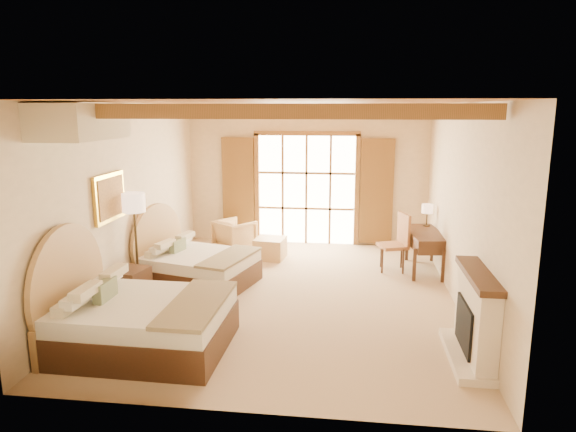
% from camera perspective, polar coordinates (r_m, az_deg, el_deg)
% --- Properties ---
extents(floor, '(7.00, 7.00, 0.00)m').
position_cam_1_polar(floor, '(8.86, -0.03, -8.68)').
color(floor, tan).
rests_on(floor, ground).
extents(wall_back, '(5.50, 0.00, 5.50)m').
position_cam_1_polar(wall_back, '(11.87, 2.09, 4.58)').
color(wall_back, beige).
rests_on(wall_back, ground).
extents(wall_left, '(0.00, 7.00, 7.00)m').
position_cam_1_polar(wall_left, '(9.18, -17.33, 1.86)').
color(wall_left, beige).
rests_on(wall_left, ground).
extents(wall_right, '(0.00, 7.00, 7.00)m').
position_cam_1_polar(wall_right, '(8.54, 18.61, 1.05)').
color(wall_right, beige).
rests_on(wall_right, ground).
extents(ceiling, '(7.00, 7.00, 0.00)m').
position_cam_1_polar(ceiling, '(8.29, -0.03, 12.49)').
color(ceiling, '#B16C36').
rests_on(ceiling, ground).
extents(ceiling_beams, '(5.39, 4.60, 0.18)m').
position_cam_1_polar(ceiling_beams, '(8.29, -0.03, 11.66)').
color(ceiling_beams, '#955E30').
rests_on(ceiling_beams, ceiling).
extents(french_doors, '(3.95, 0.08, 2.60)m').
position_cam_1_polar(french_doors, '(11.86, 2.05, 2.87)').
color(french_doors, white).
rests_on(french_doors, ground).
extents(fireplace, '(0.46, 1.40, 1.16)m').
position_cam_1_polar(fireplace, '(6.93, 19.98, -10.95)').
color(fireplace, beige).
rests_on(fireplace, ground).
extents(painting, '(0.06, 0.95, 0.75)m').
position_cam_1_polar(painting, '(8.47, -19.17, 1.96)').
color(painting, gold).
rests_on(painting, wall_left).
extents(canopy_valance, '(0.70, 1.40, 0.45)m').
position_cam_1_polar(canopy_valance, '(7.11, -22.08, 9.71)').
color(canopy_valance, '#F5E8C4').
rests_on(canopy_valance, ceiling).
extents(bed_near, '(2.20, 1.71, 1.43)m').
position_cam_1_polar(bed_near, '(7.17, -17.00, -10.64)').
color(bed_near, '#472418').
rests_on(bed_near, floor).
extents(bed_far, '(2.21, 1.84, 1.23)m').
position_cam_1_polar(bed_far, '(9.43, -10.68, -5.23)').
color(bed_far, '#472418').
rests_on(bed_far, floor).
extents(nightstand, '(0.62, 0.62, 0.64)m').
position_cam_1_polar(nightstand, '(8.58, -17.24, -7.66)').
color(nightstand, '#472418').
rests_on(nightstand, floor).
extents(floor_lamp, '(0.37, 0.37, 1.76)m').
position_cam_1_polar(floor_lamp, '(8.78, -16.73, 0.75)').
color(floor_lamp, '#352916').
rests_on(floor_lamp, floor).
extents(armchair, '(1.05, 1.05, 0.69)m').
position_cam_1_polar(armchair, '(11.44, -5.95, -2.14)').
color(armchair, tan).
rests_on(armchair, floor).
extents(ottoman, '(0.66, 0.66, 0.44)m').
position_cam_1_polar(ottoman, '(10.84, -1.99, -3.59)').
color(ottoman, '#B07F4C').
rests_on(ottoman, floor).
extents(desk, '(0.79, 1.50, 0.77)m').
position_cam_1_polar(desk, '(10.33, 14.90, -3.65)').
color(desk, '#472418').
rests_on(desk, floor).
extents(desk_chair, '(0.64, 0.63, 1.13)m').
position_cam_1_polar(desk_chair, '(10.20, 11.67, -4.06)').
color(desk_chair, '#A1653B').
rests_on(desk_chair, floor).
extents(desk_lamp, '(0.22, 0.22, 0.45)m').
position_cam_1_polar(desk_lamp, '(10.69, 15.23, 0.69)').
color(desk_lamp, '#352916').
rests_on(desk_lamp, desk).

